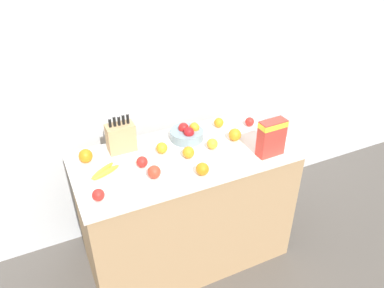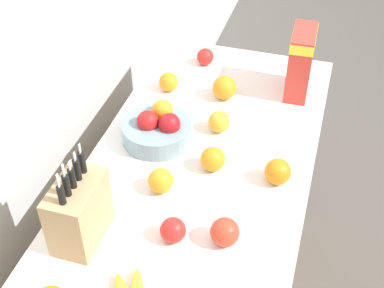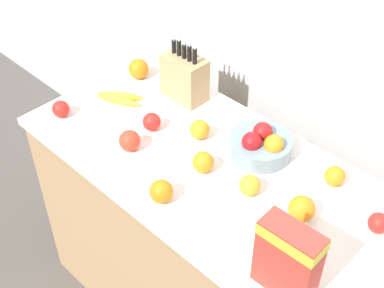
# 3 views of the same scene
# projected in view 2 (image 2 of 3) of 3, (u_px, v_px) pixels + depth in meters

# --- Properties ---
(wall_back) EXTENTS (9.00, 0.06, 2.60)m
(wall_back) POSITION_uv_depth(u_px,v_px,m) (14.00, 36.00, 1.54)
(wall_back) COLOR silver
(wall_back) RESTS_ON ground_plane
(counter) EXTENTS (1.45, 0.69, 0.94)m
(counter) POSITION_uv_depth(u_px,v_px,m) (198.00, 259.00, 1.96)
(counter) COLOR tan
(counter) RESTS_ON ground_plane
(knife_block) EXTENTS (0.18, 0.11, 0.29)m
(knife_block) POSITION_uv_depth(u_px,v_px,m) (79.00, 211.00, 1.38)
(knife_block) COLOR tan
(knife_block) RESTS_ON counter
(cereal_box) EXTENTS (0.18, 0.09, 0.24)m
(cereal_box) POSITION_uv_depth(u_px,v_px,m) (301.00, 60.00, 1.88)
(cereal_box) COLOR red
(cereal_box) RESTS_ON counter
(fruit_bowl) EXTENTS (0.23, 0.23, 0.11)m
(fruit_bowl) POSITION_uv_depth(u_px,v_px,m) (158.00, 128.00, 1.73)
(fruit_bowl) COLOR gray
(fruit_bowl) RESTS_ON counter
(apple_middle) EXTENTS (0.07, 0.07, 0.07)m
(apple_middle) POSITION_uv_depth(u_px,v_px,m) (205.00, 57.00, 2.08)
(apple_middle) COLOR red
(apple_middle) RESTS_ON counter
(apple_rightmost) EXTENTS (0.07, 0.07, 0.07)m
(apple_rightmost) POSITION_uv_depth(u_px,v_px,m) (173.00, 230.00, 1.41)
(apple_rightmost) COLOR red
(apple_rightmost) RESTS_ON counter
(apple_leftmost) EXTENTS (0.08, 0.08, 0.08)m
(apple_leftmost) POSITION_uv_depth(u_px,v_px,m) (225.00, 232.00, 1.40)
(apple_leftmost) COLOR red
(apple_leftmost) RESTS_ON counter
(orange_back_center) EXTENTS (0.09, 0.09, 0.09)m
(orange_back_center) POSITION_uv_depth(u_px,v_px,m) (224.00, 88.00, 1.90)
(orange_back_center) COLOR orange
(orange_back_center) RESTS_ON counter
(orange_front_center) EXTENTS (0.07, 0.07, 0.07)m
(orange_front_center) POSITION_uv_depth(u_px,v_px,m) (161.00, 181.00, 1.55)
(orange_front_center) COLOR orange
(orange_front_center) RESTS_ON counter
(orange_front_right) EXTENTS (0.07, 0.07, 0.07)m
(orange_front_right) POSITION_uv_depth(u_px,v_px,m) (219.00, 122.00, 1.76)
(orange_front_right) COLOR orange
(orange_front_right) RESTS_ON counter
(orange_mid_right) EXTENTS (0.08, 0.08, 0.08)m
(orange_mid_right) POSITION_uv_depth(u_px,v_px,m) (278.00, 172.00, 1.58)
(orange_mid_right) COLOR orange
(orange_mid_right) RESTS_ON counter
(orange_front_left) EXTENTS (0.07, 0.07, 0.07)m
(orange_front_left) POSITION_uv_depth(u_px,v_px,m) (168.00, 82.00, 1.95)
(orange_front_left) COLOR orange
(orange_front_left) RESTS_ON counter
(orange_mid_left) EXTENTS (0.08, 0.08, 0.08)m
(orange_mid_left) POSITION_uv_depth(u_px,v_px,m) (213.00, 159.00, 1.62)
(orange_mid_left) COLOR orange
(orange_mid_left) RESTS_ON counter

